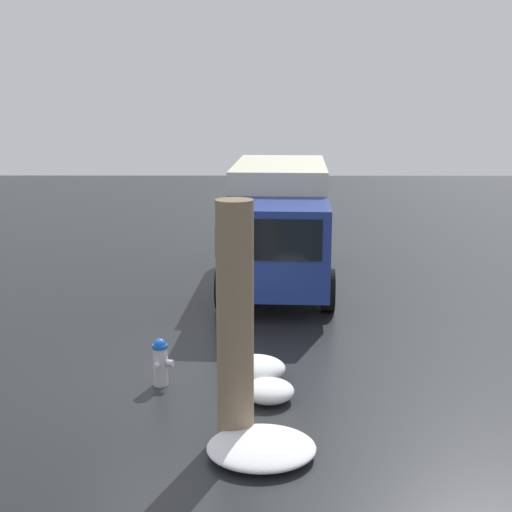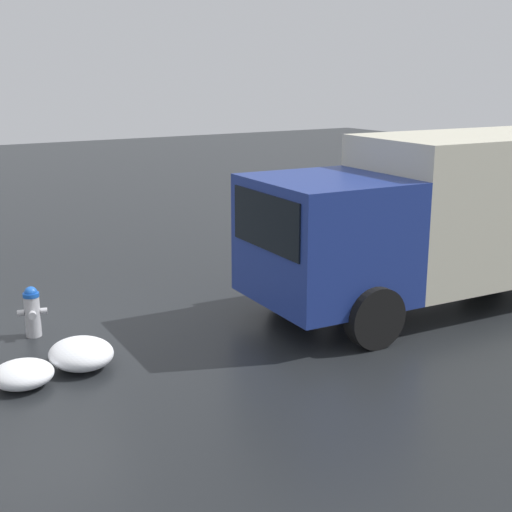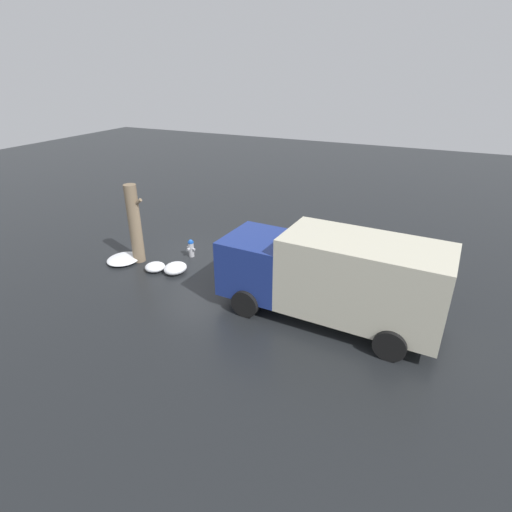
% 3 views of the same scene
% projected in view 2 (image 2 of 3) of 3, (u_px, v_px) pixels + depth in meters
% --- Properties ---
extents(ground_plane, '(60.00, 60.00, 0.00)m').
position_uv_depth(ground_plane, '(34.00, 336.00, 10.59)').
color(ground_plane, black).
extents(fire_hydrant, '(0.43, 0.34, 0.77)m').
position_uv_depth(fire_hydrant, '(32.00, 311.00, 10.48)').
color(fire_hydrant, '#B7B7BC').
rests_on(fire_hydrant, ground_plane).
extents(delivery_truck, '(6.89, 2.79, 2.81)m').
position_uv_depth(delivery_truck, '(452.00, 213.00, 11.83)').
color(delivery_truck, navy).
rests_on(delivery_truck, ground_plane).
extents(pedestrian, '(0.39, 0.39, 1.81)m').
position_uv_depth(pedestrian, '(344.00, 239.00, 12.38)').
color(pedestrian, '#23232D').
rests_on(pedestrian, ground_plane).
extents(snow_pile_by_hydrant, '(0.84, 0.96, 0.37)m').
position_uv_depth(snow_pile_by_hydrant, '(81.00, 354.00, 9.43)').
color(snow_pile_by_hydrant, white).
rests_on(snow_pile_by_hydrant, ground_plane).
extents(snow_pile_curbside, '(0.77, 0.77, 0.31)m').
position_uv_depth(snow_pile_curbside, '(23.00, 374.00, 8.86)').
color(snow_pile_curbside, white).
rests_on(snow_pile_curbside, ground_plane).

